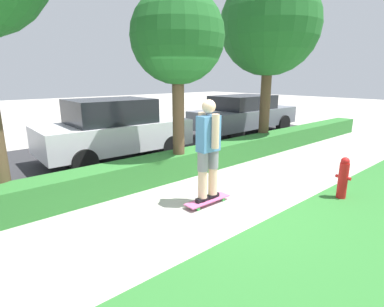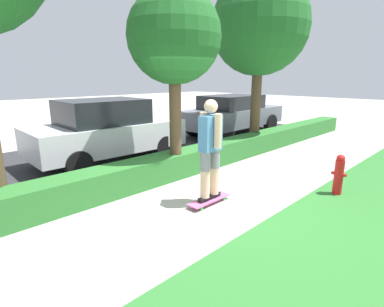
# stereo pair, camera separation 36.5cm
# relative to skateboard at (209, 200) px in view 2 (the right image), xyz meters

# --- Properties ---
(ground_plane) EXTENTS (60.00, 60.00, 0.00)m
(ground_plane) POSITION_rel_skateboard_xyz_m (0.22, -0.04, -0.07)
(ground_plane) COLOR #ADA89E
(street_asphalt) EXTENTS (18.07, 5.00, 0.01)m
(street_asphalt) POSITION_rel_skateboard_xyz_m (0.22, 4.16, -0.07)
(street_asphalt) COLOR #2D2D30
(street_asphalt) RESTS_ON ground_plane
(hedge_row) EXTENTS (18.07, 0.60, 0.53)m
(hedge_row) POSITION_rel_skateboard_xyz_m (0.22, 1.56, 0.20)
(hedge_row) COLOR #2D702D
(hedge_row) RESTS_ON ground_plane
(skateboard) EXTENTS (0.88, 0.24, 0.09)m
(skateboard) POSITION_rel_skateboard_xyz_m (0.00, 0.00, 0.00)
(skateboard) COLOR #DB5B93
(skateboard) RESTS_ON ground_plane
(skater_person) EXTENTS (0.50, 0.44, 1.72)m
(skater_person) POSITION_rel_skateboard_xyz_m (-0.00, 0.00, 0.93)
(skater_person) COLOR black
(skater_person) RESTS_ON skateboard
(tree_mid) EXTENTS (1.88, 1.88, 3.87)m
(tree_mid) POSITION_rel_skateboard_xyz_m (0.54, 1.47, 2.82)
(tree_mid) COLOR brown
(tree_mid) RESTS_ON ground_plane
(tree_far) EXTENTS (2.76, 2.76, 4.93)m
(tree_far) POSITION_rel_skateboard_xyz_m (4.07, 1.82, 3.46)
(tree_far) COLOR brown
(tree_far) RESTS_ON ground_plane
(parked_car_middle) EXTENTS (3.93, 1.87, 1.60)m
(parked_car_middle) POSITION_rel_skateboard_xyz_m (0.20, 3.79, 0.74)
(parked_car_middle) COLOR silver
(parked_car_middle) RESTS_ON ground_plane
(parked_car_rear) EXTENTS (4.59, 1.88, 1.49)m
(parked_car_rear) POSITION_rel_skateboard_xyz_m (5.61, 3.82, 0.72)
(parked_car_rear) COLOR slate
(parked_car_rear) RESTS_ON ground_plane
(fire_hydrant) EXTENTS (0.17, 0.26, 0.77)m
(fire_hydrant) POSITION_rel_skateboard_xyz_m (2.02, -1.41, 0.32)
(fire_hydrant) COLOR red
(fire_hydrant) RESTS_ON ground_plane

